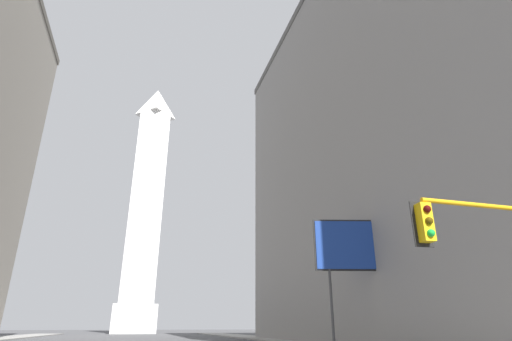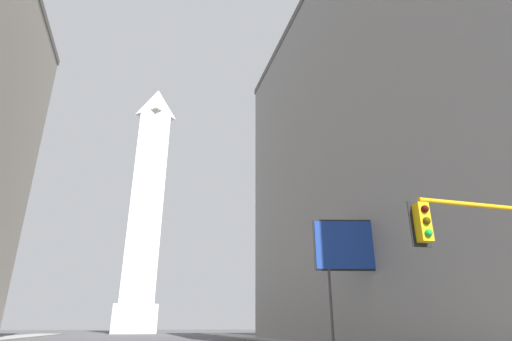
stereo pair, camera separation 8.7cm
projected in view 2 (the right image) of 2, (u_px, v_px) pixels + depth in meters
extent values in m
cube|color=gray|center=(425.00, 145.00, 40.57)|extent=(22.34, 47.98, 37.35)
cube|color=silver|center=(135.00, 319.00, 85.69)|extent=(9.12, 9.12, 5.87)
cube|color=white|center=(147.00, 202.00, 95.20)|extent=(7.30, 7.30, 46.35)
pyramid|color=white|center=(157.00, 103.00, 105.11)|extent=(7.30, 7.30, 8.03)
cylinder|color=orange|center=(491.00, 206.00, 12.11)|extent=(5.08, 0.14, 0.14)
cube|color=#E5B20F|center=(423.00, 222.00, 11.22)|extent=(0.37, 0.37, 1.10)
cube|color=black|center=(419.00, 224.00, 11.38)|extent=(0.58, 0.08, 1.32)
sphere|color=#410907|center=(425.00, 209.00, 11.17)|extent=(0.22, 0.22, 0.22)
sphere|color=#483506|center=(427.00, 221.00, 11.05)|extent=(0.22, 0.22, 0.22)
sphere|color=green|center=(429.00, 233.00, 10.92)|extent=(0.22, 0.22, 0.22)
cylinder|color=#3F3F42|center=(331.00, 308.00, 26.28)|extent=(0.18, 0.18, 5.09)
cylinder|color=#3F3F42|center=(390.00, 309.00, 26.37)|extent=(0.18, 0.18, 5.09)
cube|color=navy|center=(355.00, 245.00, 27.86)|extent=(5.47, 1.62, 3.33)
cube|color=black|center=(355.00, 245.00, 27.86)|extent=(5.67, 1.57, 3.57)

